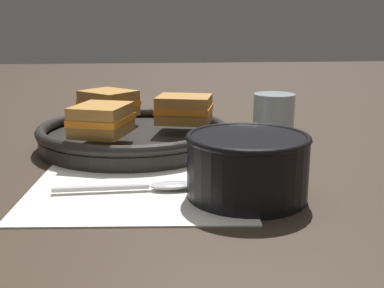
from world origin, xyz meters
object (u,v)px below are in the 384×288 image
object	(u,v)px
sandwich_far_left	(109,103)
sandwich_near_right	(187,109)
soup_bowl	(247,162)
spoon	(152,186)
sandwich_near_left	(102,120)
skillet	(134,135)
drinking_glass	(273,123)

from	to	relation	value
sandwich_far_left	sandwich_near_right	bearing A→B (deg)	-29.82
soup_bowl	sandwich_far_left	world-z (taller)	sandwich_far_left
spoon	sandwich_near_left	bearing A→B (deg)	114.62
spoon	skillet	world-z (taller)	skillet
skillet	soup_bowl	bearing A→B (deg)	-61.56
spoon	sandwich_near_left	size ratio (longest dim) A/B	1.58
soup_bowl	drinking_glass	world-z (taller)	drinking_glass
soup_bowl	sandwich_far_left	bearing A→B (deg)	118.85
skillet	sandwich_far_left	bearing A→B (deg)	120.18
spoon	sandwich_far_left	bearing A→B (deg)	102.23
spoon	skillet	size ratio (longest dim) A/B	0.55
skillet	sandwich_near_right	world-z (taller)	sandwich_near_right
sandwich_near_left	soup_bowl	bearing A→B (deg)	-44.21
sandwich_near_right	drinking_glass	bearing A→B (deg)	-20.46
skillet	drinking_glass	world-z (taller)	drinking_glass
soup_bowl	sandwich_near_left	distance (m)	0.26
spoon	soup_bowl	bearing A→B (deg)	-16.03
sandwich_far_left	sandwich_near_left	bearing A→B (deg)	-89.82
soup_bowl	skillet	distance (m)	0.30
skillet	sandwich_near_left	xyz separation A→B (m)	(-0.05, -0.08, 0.04)
sandwich_near_left	sandwich_near_right	xyz separation A→B (m)	(0.14, 0.08, 0.00)
skillet	sandwich_far_left	distance (m)	0.10
soup_bowl	sandwich_near_left	size ratio (longest dim) A/B	1.34
skillet	drinking_glass	size ratio (longest dim) A/B	3.37
sandwich_near_left	drinking_glass	bearing A→B (deg)	5.85
soup_bowl	sandwich_near_left	world-z (taller)	sandwich_near_left
sandwich_near_right	sandwich_far_left	xyz separation A→B (m)	(-0.14, 0.08, 0.00)
spoon	sandwich_far_left	world-z (taller)	sandwich_far_left
drinking_glass	sandwich_far_left	bearing A→B (deg)	154.69
sandwich_near_left	sandwich_far_left	bearing A→B (deg)	90.18
soup_bowl	skillet	size ratio (longest dim) A/B	0.46
spoon	drinking_glass	size ratio (longest dim) A/B	1.84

